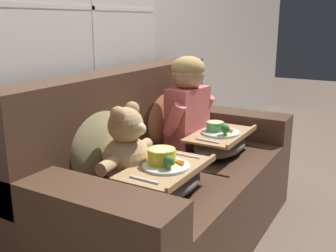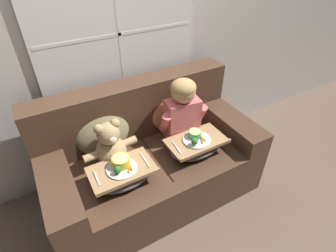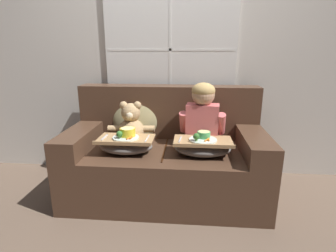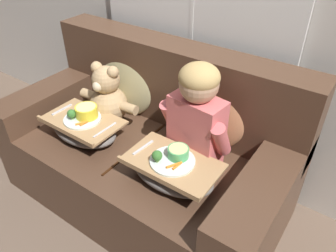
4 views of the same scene
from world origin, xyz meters
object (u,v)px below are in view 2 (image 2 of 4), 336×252
throw_pillow_behind_child (171,108)px  throw_pillow_behind_teddy (102,130)px  teddy_bear (111,147)px  lap_tray_child (196,145)px  child_figure (183,108)px  couch (150,159)px  lap_tray_teddy (123,174)px

throw_pillow_behind_child → throw_pillow_behind_teddy: (-0.63, 0.00, 0.00)m
throw_pillow_behind_teddy → teddy_bear: bearing=-89.9°
throw_pillow_behind_child → teddy_bear: bearing=-163.7°
lap_tray_child → throw_pillow_behind_child: bearing=90.0°
lap_tray_child → teddy_bear: bearing=161.4°
child_figure → teddy_bear: 0.65m
couch → teddy_bear: couch is taller
throw_pillow_behind_teddy → child_figure: child_figure is taller
throw_pillow_behind_child → lap_tray_child: bearing=-90.0°
throw_pillow_behind_child → lap_tray_child: 0.42m
lap_tray_teddy → teddy_bear: bearing=90.0°
child_figure → teddy_bear: size_ratio=1.33×
throw_pillow_behind_child → throw_pillow_behind_teddy: 0.63m
throw_pillow_behind_teddy → child_figure: size_ratio=0.83×
throw_pillow_behind_child → teddy_bear: 0.66m
couch → lap_tray_teddy: 0.42m
couch → throw_pillow_behind_teddy: (-0.32, 0.18, 0.32)m
teddy_bear → lap_tray_teddy: (0.00, -0.21, -0.09)m
couch → lap_tray_child: bearing=-34.2°
throw_pillow_behind_child → lap_tray_teddy: 0.76m
throw_pillow_behind_child → throw_pillow_behind_teddy: bearing=180.0°
child_figure → lap_tray_teddy: child_figure is taller
throw_pillow_behind_child → lap_tray_teddy: size_ratio=0.97×
couch → throw_pillow_behind_child: 0.48m
couch → child_figure: 0.52m
teddy_bear → lap_tray_child: size_ratio=0.90×
couch → throw_pillow_behind_child: size_ratio=3.82×
lap_tray_child → child_figure: bearing=89.9°
throw_pillow_behind_teddy → teddy_bear: 0.19m
couch → throw_pillow_behind_teddy: 0.48m
teddy_bear → lap_tray_child: bearing=-18.6°
couch → throw_pillow_behind_teddy: size_ratio=3.64×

